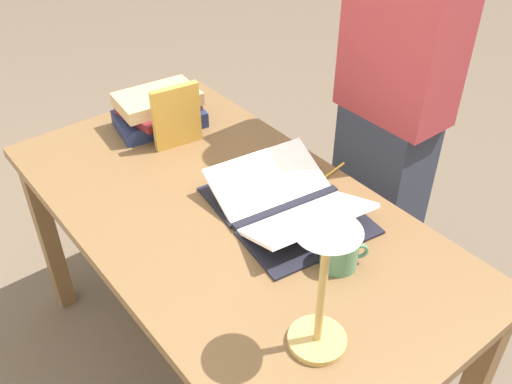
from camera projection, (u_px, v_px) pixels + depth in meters
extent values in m
plane|color=brown|center=(234.00, 367.00, 2.08)|extent=(12.00, 12.00, 0.00)
cube|color=brown|center=(228.00, 215.00, 1.64)|extent=(1.47, 0.79, 0.03)
cube|color=brown|center=(202.00, 170.00, 2.46)|extent=(0.06, 0.06, 0.71)
cube|color=brown|center=(48.00, 236.00, 2.12)|extent=(0.06, 0.06, 0.71)
cube|color=black|center=(287.00, 208.00, 1.63)|extent=(0.07, 0.35, 0.02)
cube|color=black|center=(310.00, 233.00, 1.55)|extent=(0.25, 0.38, 0.01)
cube|color=black|center=(266.00, 189.00, 1.71)|extent=(0.25, 0.38, 0.01)
cube|color=white|center=(308.00, 219.00, 1.54)|extent=(0.23, 0.36, 0.09)
cube|color=white|center=(268.00, 180.00, 1.68)|extent=(0.23, 0.36, 0.09)
cube|color=#1E284C|center=(160.00, 119.00, 1.99)|extent=(0.23, 0.32, 0.05)
cube|color=maroon|center=(159.00, 109.00, 1.97)|extent=(0.22, 0.25, 0.03)
cube|color=tan|center=(157.00, 99.00, 1.95)|extent=(0.20, 0.29, 0.04)
cube|color=#BC8933|center=(177.00, 116.00, 1.85)|extent=(0.05, 0.16, 0.21)
cylinder|color=tan|center=(317.00, 340.00, 1.26)|extent=(0.13, 0.13, 0.02)
cylinder|color=tan|center=(322.00, 289.00, 1.16)|extent=(0.02, 0.02, 0.31)
cone|color=silver|center=(330.00, 214.00, 1.04)|extent=(0.13, 0.13, 0.08)
cylinder|color=#4C7F5B|center=(339.00, 253.00, 1.44)|extent=(0.10, 0.10, 0.08)
torus|color=#4C7F5B|center=(360.00, 251.00, 1.44)|extent=(0.03, 0.04, 0.05)
cylinder|color=gold|center=(329.00, 174.00, 1.77)|extent=(0.04, 0.16, 0.01)
cube|color=#2D3342|center=(376.00, 208.00, 2.16)|extent=(0.31, 0.20, 0.82)
cube|color=#9E3338|center=(409.00, 9.00, 1.70)|extent=(0.36, 0.20, 0.71)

